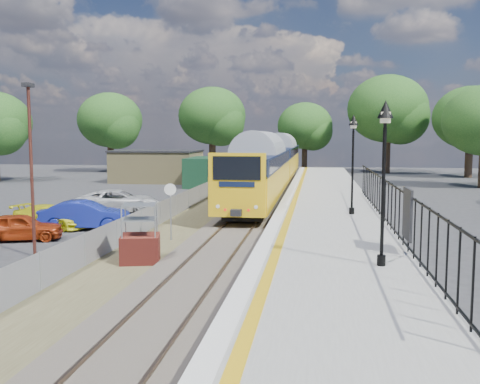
% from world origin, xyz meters
% --- Properties ---
extents(ground, '(120.00, 120.00, 0.00)m').
position_xyz_m(ground, '(0.00, 0.00, 0.00)').
color(ground, '#2D2D30').
rests_on(ground, ground).
extents(track_bed, '(5.90, 80.00, 0.29)m').
position_xyz_m(track_bed, '(-0.47, 9.67, 0.09)').
color(track_bed, '#473F38').
rests_on(track_bed, ground).
extents(platform, '(5.00, 70.00, 0.90)m').
position_xyz_m(platform, '(4.20, 8.00, 0.45)').
color(platform, gray).
rests_on(platform, ground).
extents(platform_edge, '(0.90, 70.00, 0.01)m').
position_xyz_m(platform_edge, '(2.14, 8.00, 0.90)').
color(platform_edge, silver).
rests_on(platform_edge, platform).
extents(victorian_lamp_south, '(0.44, 0.44, 4.60)m').
position_xyz_m(victorian_lamp_south, '(5.50, -4.00, 4.30)').
color(victorian_lamp_south, black).
rests_on(victorian_lamp_south, platform).
extents(victorian_lamp_north, '(0.44, 0.44, 4.60)m').
position_xyz_m(victorian_lamp_north, '(5.30, 6.00, 4.30)').
color(victorian_lamp_north, black).
rests_on(victorian_lamp_north, platform).
extents(palisade_fence, '(0.12, 26.00, 2.00)m').
position_xyz_m(palisade_fence, '(6.55, 2.24, 1.84)').
color(palisade_fence, black).
rests_on(palisade_fence, platform).
extents(wire_fence, '(0.06, 52.00, 1.20)m').
position_xyz_m(wire_fence, '(-4.20, 12.00, 0.60)').
color(wire_fence, '#999EA3').
rests_on(wire_fence, ground).
extents(outbuilding, '(10.80, 10.10, 3.12)m').
position_xyz_m(outbuilding, '(-10.91, 31.21, 1.52)').
color(outbuilding, tan).
rests_on(outbuilding, ground).
extents(tree_line, '(56.80, 43.80, 11.88)m').
position_xyz_m(tree_line, '(1.40, 42.00, 6.61)').
color(tree_line, '#332319').
rests_on(tree_line, ground).
extents(train, '(2.82, 40.83, 3.51)m').
position_xyz_m(train, '(0.00, 25.76, 2.34)').
color(train, gold).
rests_on(train, ground).
extents(brick_plinth, '(1.62, 1.62, 2.16)m').
position_xyz_m(brick_plinth, '(-2.50, -1.15, 1.04)').
color(brick_plinth, maroon).
rests_on(brick_plinth, ground).
extents(speed_sign, '(0.50, 0.15, 2.51)m').
position_xyz_m(speed_sign, '(-2.50, 2.85, 1.68)').
color(speed_sign, '#999EA3').
rests_on(speed_sign, ground).
extents(carpark_lamp, '(0.25, 0.50, 6.44)m').
position_xyz_m(carpark_lamp, '(-6.79, -0.68, 3.71)').
color(carpark_lamp, '#471F17').
rests_on(carpark_lamp, ground).
extents(car_red, '(3.80, 2.48, 1.20)m').
position_xyz_m(car_red, '(-9.01, 2.12, 0.60)').
color(car_red, '#962D0D').
rests_on(car_red, ground).
extents(car_blue, '(4.46, 2.25, 1.40)m').
position_xyz_m(car_blue, '(-7.43, 5.20, 0.70)').
color(car_blue, navy).
rests_on(car_blue, ground).
extents(car_yellow, '(4.19, 2.41, 1.14)m').
position_xyz_m(car_yellow, '(-9.25, 5.25, 0.57)').
color(car_yellow, yellow).
rests_on(car_yellow, ground).
extents(car_white, '(5.25, 3.24, 1.36)m').
position_xyz_m(car_white, '(-7.94, 10.90, 0.68)').
color(car_white, silver).
rests_on(car_white, ground).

